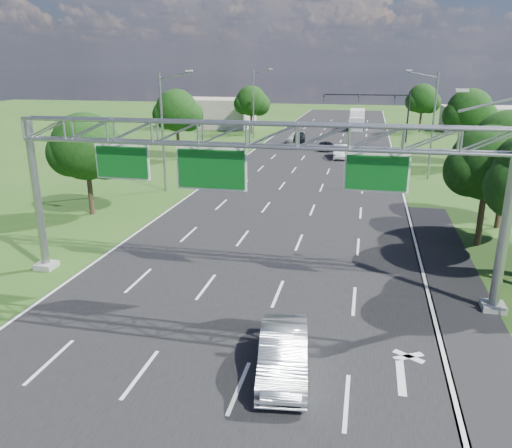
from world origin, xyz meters
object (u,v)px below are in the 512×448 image
(sign_gantry, at_px, (250,148))
(traffic_signal, at_px, (383,105))
(silver_sedan, at_px, (283,353))
(box_truck, at_px, (357,120))

(sign_gantry, height_order, traffic_signal, sign_gantry)
(silver_sedan, xyz_separation_m, box_truck, (0.48, 75.26, 0.77))
(traffic_signal, height_order, box_truck, traffic_signal)
(sign_gantry, relative_size, traffic_signal, 1.92)
(traffic_signal, bearing_deg, sign_gantry, -97.68)
(silver_sedan, height_order, box_truck, box_truck)
(silver_sedan, bearing_deg, traffic_signal, 78.01)
(box_truck, bearing_deg, traffic_signal, -77.25)
(silver_sedan, bearing_deg, box_truck, 81.83)
(traffic_signal, relative_size, silver_sedan, 2.56)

